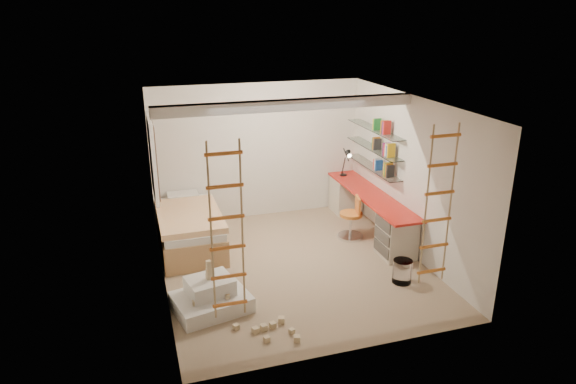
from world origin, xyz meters
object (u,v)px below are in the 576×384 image
object	(u,v)px
swivel_chair	(352,223)
desk	(369,211)
bed	(189,228)
play_platform	(211,298)

from	to	relation	value
swivel_chair	desk	bearing A→B (deg)	20.15
bed	swivel_chair	distance (m)	2.84
desk	swivel_chair	xyz separation A→B (m)	(-0.41, -0.15, -0.12)
desk	swivel_chair	size ratio (longest dim) A/B	3.61
play_platform	swivel_chair	bearing A→B (deg)	29.28
bed	play_platform	distance (m)	2.07
desk	play_platform	bearing A→B (deg)	-151.82
desk	swivel_chair	distance (m)	0.45
bed	desk	bearing A→B (deg)	-6.49
swivel_chair	play_platform	size ratio (longest dim) A/B	0.70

